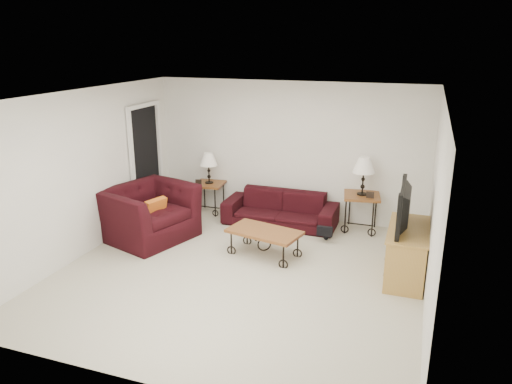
# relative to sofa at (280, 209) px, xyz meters

# --- Properties ---
(ground) EXTENTS (5.00, 5.00, 0.00)m
(ground) POSITION_rel_sofa_xyz_m (0.00, -2.02, -0.29)
(ground) COLOR beige
(ground) RESTS_ON ground
(wall_back) EXTENTS (5.00, 0.02, 2.50)m
(wall_back) POSITION_rel_sofa_xyz_m (0.00, 0.48, 0.96)
(wall_back) COLOR silver
(wall_back) RESTS_ON ground
(wall_front) EXTENTS (5.00, 0.02, 2.50)m
(wall_front) POSITION_rel_sofa_xyz_m (0.00, -4.52, 0.96)
(wall_front) COLOR silver
(wall_front) RESTS_ON ground
(wall_left) EXTENTS (0.02, 5.00, 2.50)m
(wall_left) POSITION_rel_sofa_xyz_m (-2.50, -2.02, 0.96)
(wall_left) COLOR silver
(wall_left) RESTS_ON ground
(wall_right) EXTENTS (0.02, 5.00, 2.50)m
(wall_right) POSITION_rel_sofa_xyz_m (2.50, -2.02, 0.96)
(wall_right) COLOR silver
(wall_right) RESTS_ON ground
(ceiling) EXTENTS (5.00, 5.00, 0.00)m
(ceiling) POSITION_rel_sofa_xyz_m (0.00, -2.02, 2.21)
(ceiling) COLOR white
(ceiling) RESTS_ON wall_back
(doorway) EXTENTS (0.08, 0.94, 2.04)m
(doorway) POSITION_rel_sofa_xyz_m (-2.47, -0.37, 0.73)
(doorway) COLOR black
(doorway) RESTS_ON ground
(sofa) EXTENTS (2.00, 0.78, 0.59)m
(sofa) POSITION_rel_sofa_xyz_m (0.00, 0.00, 0.00)
(sofa) COLOR black
(sofa) RESTS_ON ground
(side_table_left) EXTENTS (0.58, 0.58, 0.58)m
(side_table_left) POSITION_rel_sofa_xyz_m (-1.46, 0.18, -0.00)
(side_table_left) COLOR brown
(side_table_left) RESTS_ON ground
(side_table_right) EXTENTS (0.69, 0.69, 0.65)m
(side_table_right) POSITION_rel_sofa_xyz_m (1.40, 0.18, 0.03)
(side_table_right) COLOR brown
(side_table_right) RESTS_ON ground
(lamp_left) EXTENTS (0.36, 0.36, 0.58)m
(lamp_left) POSITION_rel_sofa_xyz_m (-1.46, 0.18, 0.58)
(lamp_left) COLOR black
(lamp_left) RESTS_ON side_table_left
(lamp_right) EXTENTS (0.43, 0.43, 0.65)m
(lamp_right) POSITION_rel_sofa_xyz_m (1.40, 0.18, 0.69)
(lamp_right) COLOR black
(lamp_right) RESTS_ON side_table_right
(photo_frame_left) EXTENTS (0.12, 0.04, 0.10)m
(photo_frame_left) POSITION_rel_sofa_xyz_m (-1.61, 0.03, 0.34)
(photo_frame_left) COLOR black
(photo_frame_left) RESTS_ON side_table_left
(photo_frame_right) EXTENTS (0.13, 0.02, 0.11)m
(photo_frame_right) POSITION_rel_sofa_xyz_m (1.55, 0.03, 0.42)
(photo_frame_right) COLOR black
(photo_frame_right) RESTS_ON side_table_right
(coffee_table) EXTENTS (1.20, 0.82, 0.41)m
(coffee_table) POSITION_rel_sofa_xyz_m (0.15, -1.35, -0.09)
(coffee_table) COLOR brown
(coffee_table) RESTS_ON ground
(armchair) EXTENTS (1.55, 1.66, 0.88)m
(armchair) POSITION_rel_sofa_xyz_m (-1.87, -1.32, 0.15)
(armchair) COLOR black
(armchair) RESTS_ON ground
(throw_pillow) EXTENTS (0.22, 0.41, 0.40)m
(throw_pillow) POSITION_rel_sofa_xyz_m (-1.72, -1.37, 0.23)
(throw_pillow) COLOR orange
(throw_pillow) RESTS_ON armchair
(tv_stand) EXTENTS (0.50, 1.21, 0.72)m
(tv_stand) POSITION_rel_sofa_xyz_m (2.23, -1.37, 0.07)
(tv_stand) COLOR #A9803E
(tv_stand) RESTS_ON ground
(television) EXTENTS (0.14, 1.08, 0.62)m
(television) POSITION_rel_sofa_xyz_m (2.21, -1.37, 0.74)
(television) COLOR black
(television) RESTS_ON tv_stand
(backpack) EXTENTS (0.41, 0.33, 0.51)m
(backpack) POSITION_rel_sofa_xyz_m (0.93, -0.44, -0.04)
(backpack) COLOR black
(backpack) RESTS_ON ground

